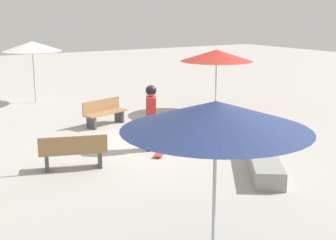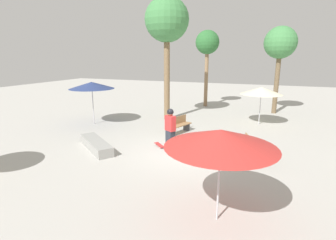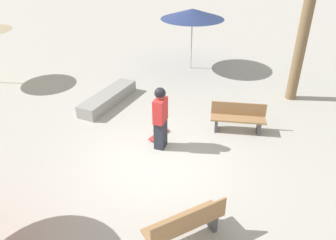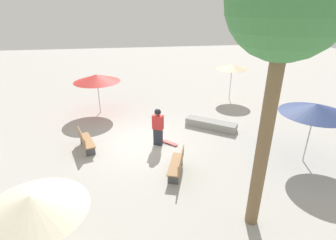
{
  "view_description": "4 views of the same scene",
  "coord_description": "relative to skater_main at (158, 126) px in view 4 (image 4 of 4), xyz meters",
  "views": [
    {
      "loc": [
        6.34,
        11.31,
        3.7
      ],
      "look_at": [
        0.02,
        1.15,
        0.9
      ],
      "focal_mm": 50.0,
      "sensor_mm": 36.0,
      "label": 1
    },
    {
      "loc": [
        -10.07,
        -3.31,
        3.96
      ],
      "look_at": [
        -0.05,
        0.63,
        1.34
      ],
      "focal_mm": 28.0,
      "sensor_mm": 36.0,
      "label": 2
    },
    {
      "loc": [
        -0.97,
        -6.82,
        5.16
      ],
      "look_at": [
        0.36,
        0.25,
        1.05
      ],
      "focal_mm": 35.0,
      "sensor_mm": 36.0,
      "label": 3
    },
    {
      "loc": [
        10.87,
        -0.58,
        5.99
      ],
      "look_at": [
        0.48,
        1.05,
        1.33
      ],
      "focal_mm": 28.0,
      "sensor_mm": 36.0,
      "label": 4
    }
  ],
  "objects": [
    {
      "name": "ground_plane",
      "position": [
        -0.23,
        -0.63,
        -0.96
      ],
      "size": [
        60.0,
        60.0,
        0.0
      ],
      "primitive_type": "plane",
      "color": "#B2AFA8"
    },
    {
      "name": "skater_main",
      "position": [
        0.0,
        0.0,
        0.0
      ],
      "size": [
        0.47,
        0.54,
        1.78
      ],
      "rotation": [
        0.0,
        0.0,
        1.03
      ],
      "color": "#282D38",
      "rests_on": "ground_plane"
    },
    {
      "name": "skateboard",
      "position": [
        0.03,
        0.54,
        -0.9
      ],
      "size": [
        0.7,
        0.71,
        0.07
      ],
      "rotation": [
        0.0,
        0.0,
        0.8
      ],
      "color": "red",
      "rests_on": "ground_plane"
    },
    {
      "name": "concrete_ledge",
      "position": [
        -1.34,
        2.96,
        -0.76
      ],
      "size": [
        2.09,
        2.53,
        0.41
      ],
      "rotation": [
        0.0,
        0.0,
        0.94
      ],
      "color": "gray",
      "rests_on": "ground_plane"
    },
    {
      "name": "bench_near",
      "position": [
        2.4,
        0.44,
        -0.53
      ],
      "size": [
        1.66,
        0.93,
        0.85
      ],
      "rotation": [
        0.0,
        0.0,
        2.81
      ],
      "color": "#47474C",
      "rests_on": "ground_plane"
    },
    {
      "name": "bench_far",
      "position": [
        -0.07,
        -3.24,
        -0.53
      ],
      "size": [
        1.66,
        0.92,
        0.85
      ],
      "rotation": [
        0.0,
        0.0,
        0.32
      ],
      "color": "#47474C",
      "rests_on": "ground_plane"
    },
    {
      "name": "shade_umbrella_navy",
      "position": [
        2.32,
        5.8,
        1.36
      ],
      "size": [
        2.62,
        2.62,
        2.53
      ],
      "color": "#B7B7BC",
      "rests_on": "ground_plane"
    },
    {
      "name": "shade_umbrella_red",
      "position": [
        -4.47,
        -2.96,
        1.16
      ],
      "size": [
        2.66,
        2.66,
        2.33
      ],
      "color": "#B7B7BC",
      "rests_on": "ground_plane"
    },
    {
      "name": "shade_umbrella_tan",
      "position": [
        -5.7,
        5.65,
        1.25
      ],
      "size": [
        2.11,
        2.11,
        2.36
      ],
      "color": "#B7B7BC",
      "rests_on": "ground_plane"
    },
    {
      "name": "shade_umbrella_cream",
      "position": [
        5.78,
        -3.45,
        1.07
      ],
      "size": [
        2.42,
        2.42,
        2.24
      ],
      "color": "#B7B7BC",
      "rests_on": "ground_plane"
    },
    {
      "name": "palm_tree_center_left",
      "position": [
        5.11,
        2.19,
        5.02
      ],
      "size": [
        2.66,
        2.66,
        7.44
      ],
      "color": "brown",
      "rests_on": "ground_plane"
    }
  ]
}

